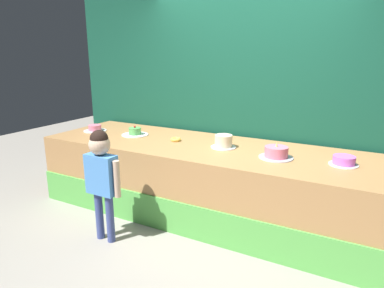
% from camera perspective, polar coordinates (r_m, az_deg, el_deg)
% --- Properties ---
extents(ground_plane, '(12.00, 12.00, 0.00)m').
position_cam_1_polar(ground_plane, '(3.54, 0.82, -15.73)').
color(ground_plane, gray).
extents(stage_platform, '(4.30, 1.21, 0.81)m').
position_cam_1_polar(stage_platform, '(3.85, 4.98, -6.53)').
color(stage_platform, '#B27F4C').
rests_on(stage_platform, ground_plane).
extents(curtain_backdrop, '(5.08, 0.08, 2.77)m').
position_cam_1_polar(curtain_backdrop, '(4.25, 9.13, 9.04)').
color(curtain_backdrop, '#144C38').
rests_on(curtain_backdrop, ground_plane).
extents(child_figure, '(0.43, 0.20, 1.13)m').
position_cam_1_polar(child_figure, '(3.35, -14.97, -4.38)').
color(child_figure, '#3F4C8C').
rests_on(child_figure, ground_plane).
extents(donut, '(0.12, 0.12, 0.04)m').
position_cam_1_polar(donut, '(4.00, -2.75, 0.77)').
color(donut, '#F2BF4C').
rests_on(donut, stage_platform).
extents(cake_far_left, '(0.30, 0.30, 0.08)m').
position_cam_1_polar(cake_far_left, '(4.69, -15.98, 2.51)').
color(cake_far_left, silver).
rests_on(cake_far_left, stage_platform).
extents(cake_left, '(0.34, 0.34, 0.12)m').
position_cam_1_polar(cake_left, '(4.35, -9.56, 1.95)').
color(cake_left, white).
rests_on(cake_left, stage_platform).
extents(cake_center, '(0.28, 0.28, 0.14)m').
position_cam_1_polar(cake_center, '(3.72, 5.31, 0.39)').
color(cake_center, silver).
rests_on(cake_center, stage_platform).
extents(cake_right, '(0.34, 0.34, 0.17)m').
position_cam_1_polar(cake_right, '(3.44, 13.95, -1.43)').
color(cake_right, silver).
rests_on(cake_right, stage_platform).
extents(cake_far_right, '(0.26, 0.26, 0.09)m').
position_cam_1_polar(cake_far_right, '(3.43, 24.15, -2.60)').
color(cake_far_right, white).
rests_on(cake_far_right, stage_platform).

